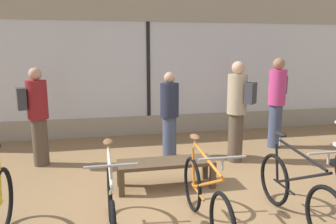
{
  "coord_description": "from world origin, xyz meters",
  "views": [
    {
      "loc": [
        -1.13,
        -3.56,
        2.01
      ],
      "look_at": [
        0.0,
        1.76,
        0.95
      ],
      "focal_mm": 35.0,
      "sensor_mm": 36.0,
      "label": 1
    }
  ],
  "objects_px": {
    "customer_by_window": "(169,113)",
    "bicycle_left": "(111,208)",
    "bicycle_right": "(296,193)",
    "display_bench": "(166,165)",
    "bicycle_center": "(205,198)",
    "customer_near_bench": "(238,108)",
    "customer_mid_floor": "(277,100)",
    "customer_near_rack": "(37,114)"
  },
  "relations": [
    {
      "from": "bicycle_left",
      "to": "customer_near_bench",
      "type": "xyz_separation_m",
      "value": [
        2.3,
        2.11,
        0.58
      ]
    },
    {
      "from": "bicycle_right",
      "to": "display_bench",
      "type": "relative_size",
      "value": 1.21
    },
    {
      "from": "customer_near_rack",
      "to": "customer_by_window",
      "type": "xyz_separation_m",
      "value": [
        2.3,
        -0.03,
        -0.09
      ]
    },
    {
      "from": "display_bench",
      "to": "bicycle_left",
      "type": "bearing_deg",
      "value": -123.36
    },
    {
      "from": "bicycle_center",
      "to": "customer_near_rack",
      "type": "height_order",
      "value": "customer_near_rack"
    },
    {
      "from": "bicycle_right",
      "to": "customer_near_bench",
      "type": "height_order",
      "value": "customer_near_bench"
    },
    {
      "from": "display_bench",
      "to": "customer_near_bench",
      "type": "xyz_separation_m",
      "value": [
        1.46,
        0.84,
        0.64
      ]
    },
    {
      "from": "bicycle_center",
      "to": "customer_near_rack",
      "type": "distance_m",
      "value": 3.41
    },
    {
      "from": "bicycle_center",
      "to": "display_bench",
      "type": "xyz_separation_m",
      "value": [
        -0.19,
        1.24,
        -0.06
      ]
    },
    {
      "from": "customer_near_rack",
      "to": "customer_by_window",
      "type": "distance_m",
      "value": 2.3
    },
    {
      "from": "customer_by_window",
      "to": "display_bench",
      "type": "bearing_deg",
      "value": -104.4
    },
    {
      "from": "customer_near_rack",
      "to": "customer_mid_floor",
      "type": "bearing_deg",
      "value": 1.78
    },
    {
      "from": "bicycle_right",
      "to": "bicycle_left",
      "type": "bearing_deg",
      "value": 179.08
    },
    {
      "from": "bicycle_left",
      "to": "customer_by_window",
      "type": "xyz_separation_m",
      "value": [
        1.18,
        2.6,
        0.44
      ]
    },
    {
      "from": "bicycle_center",
      "to": "bicycle_right",
      "type": "height_order",
      "value": "bicycle_center"
    },
    {
      "from": "display_bench",
      "to": "customer_near_rack",
      "type": "bearing_deg",
      "value": 145.3
    },
    {
      "from": "customer_mid_floor",
      "to": "bicycle_right",
      "type": "bearing_deg",
      "value": -115.39
    },
    {
      "from": "customer_near_rack",
      "to": "customer_mid_floor",
      "type": "relative_size",
      "value": 0.93
    },
    {
      "from": "bicycle_right",
      "to": "customer_by_window",
      "type": "bearing_deg",
      "value": 109.48
    },
    {
      "from": "bicycle_center",
      "to": "customer_by_window",
      "type": "relative_size",
      "value": 1.08
    },
    {
      "from": "customer_near_rack",
      "to": "display_bench",
      "type": "bearing_deg",
      "value": -34.7
    },
    {
      "from": "bicycle_right",
      "to": "customer_near_bench",
      "type": "xyz_separation_m",
      "value": [
        0.19,
        2.14,
        0.6
      ]
    },
    {
      "from": "customer_by_window",
      "to": "bicycle_center",
      "type": "bearing_deg",
      "value": -93.45
    },
    {
      "from": "bicycle_center",
      "to": "display_bench",
      "type": "distance_m",
      "value": 1.25
    },
    {
      "from": "bicycle_left",
      "to": "customer_near_bench",
      "type": "distance_m",
      "value": 3.17
    },
    {
      "from": "customer_near_bench",
      "to": "bicycle_left",
      "type": "bearing_deg",
      "value": -137.46
    },
    {
      "from": "display_bench",
      "to": "customer_near_rack",
      "type": "distance_m",
      "value": 2.46
    },
    {
      "from": "bicycle_right",
      "to": "customer_near_rack",
      "type": "xyz_separation_m",
      "value": [
        -3.23,
        2.66,
        0.54
      ]
    },
    {
      "from": "customer_by_window",
      "to": "customer_mid_floor",
      "type": "relative_size",
      "value": 0.87
    },
    {
      "from": "customer_by_window",
      "to": "bicycle_left",
      "type": "bearing_deg",
      "value": -114.38
    },
    {
      "from": "bicycle_right",
      "to": "customer_near_rack",
      "type": "height_order",
      "value": "customer_near_rack"
    },
    {
      "from": "bicycle_center",
      "to": "bicycle_left",
      "type": "bearing_deg",
      "value": -178.28
    },
    {
      "from": "bicycle_center",
      "to": "bicycle_right",
      "type": "distance_m",
      "value": 1.09
    },
    {
      "from": "bicycle_left",
      "to": "bicycle_right",
      "type": "bearing_deg",
      "value": -0.92
    },
    {
      "from": "customer_by_window",
      "to": "customer_mid_floor",
      "type": "xyz_separation_m",
      "value": [
        2.26,
        0.17,
        0.16
      ]
    },
    {
      "from": "customer_near_bench",
      "to": "customer_near_rack",
      "type": "bearing_deg",
      "value": 171.38
    },
    {
      "from": "bicycle_left",
      "to": "customer_mid_floor",
      "type": "height_order",
      "value": "customer_mid_floor"
    },
    {
      "from": "customer_near_rack",
      "to": "customer_mid_floor",
      "type": "distance_m",
      "value": 4.57
    },
    {
      "from": "bicycle_right",
      "to": "display_bench",
      "type": "height_order",
      "value": "bicycle_right"
    },
    {
      "from": "bicycle_right",
      "to": "customer_mid_floor",
      "type": "distance_m",
      "value": 3.16
    },
    {
      "from": "bicycle_center",
      "to": "customer_near_bench",
      "type": "xyz_separation_m",
      "value": [
        1.28,
        2.08,
        0.59
      ]
    },
    {
      "from": "customer_near_rack",
      "to": "customer_mid_floor",
      "type": "xyz_separation_m",
      "value": [
        4.56,
        0.14,
        0.07
      ]
    }
  ]
}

